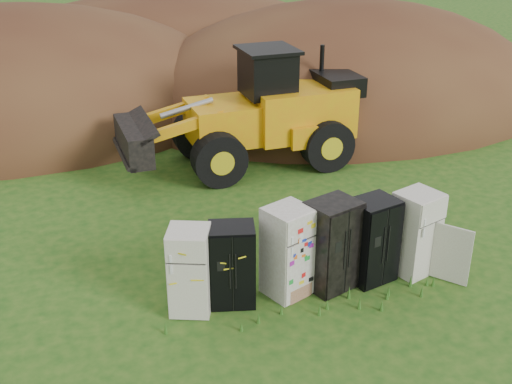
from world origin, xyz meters
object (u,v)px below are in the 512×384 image
at_px(fridge_leftmost, 190,270).
at_px(fridge_sticker, 288,251).
at_px(fridge_black_side, 232,265).
at_px(wheel_loader, 239,110).
at_px(fridge_dark_mid, 332,245).
at_px(fridge_black_right, 372,240).
at_px(fridge_open_door, 415,233).

relative_size(fridge_leftmost, fridge_sticker, 0.92).
distance_m(fridge_black_side, fridge_sticker, 1.17).
bearing_deg(fridge_leftmost, wheel_loader, 87.11).
relative_size(fridge_leftmost, fridge_black_side, 1.04).
relative_size(fridge_dark_mid, fridge_black_right, 1.05).
bearing_deg(fridge_black_side, fridge_open_door, 12.70).
xyz_separation_m(fridge_sticker, fridge_black_right, (1.86, -0.02, -0.04)).
bearing_deg(fridge_leftmost, fridge_sticker, 20.82).
relative_size(fridge_dark_mid, wheel_loader, 0.27).
bearing_deg(wheel_loader, fridge_dark_mid, -92.78).
distance_m(fridge_sticker, fridge_black_right, 1.86).
bearing_deg(fridge_black_right, fridge_dark_mid, 166.22).
xyz_separation_m(fridge_black_right, fridge_open_door, (1.03, 0.00, 0.01)).
distance_m(fridge_dark_mid, fridge_black_right, 0.92).
relative_size(fridge_black_right, wheel_loader, 0.25).
bearing_deg(fridge_sticker, fridge_open_door, -23.77).
bearing_deg(fridge_black_right, fridge_sticker, 164.44).
bearing_deg(wheel_loader, fridge_black_side, -109.83).
distance_m(fridge_open_door, wheel_loader, 7.21).
relative_size(fridge_leftmost, fridge_open_door, 0.95).
distance_m(fridge_leftmost, fridge_open_door, 4.90).
distance_m(fridge_leftmost, fridge_black_right, 3.87).
relative_size(fridge_black_side, wheel_loader, 0.24).
height_order(fridge_black_side, fridge_sticker, fridge_sticker).
distance_m(fridge_sticker, fridge_open_door, 2.89).
bearing_deg(fridge_black_side, wheel_loader, 85.92).
xyz_separation_m(fridge_leftmost, fridge_open_door, (4.90, 0.01, 0.04)).
bearing_deg(fridge_dark_mid, fridge_black_side, 159.35).
relative_size(fridge_black_side, fridge_dark_mid, 0.88).
relative_size(fridge_leftmost, fridge_dark_mid, 0.92).
bearing_deg(wheel_loader, fridge_open_door, -77.06).
bearing_deg(fridge_dark_mid, fridge_open_door, -19.28).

